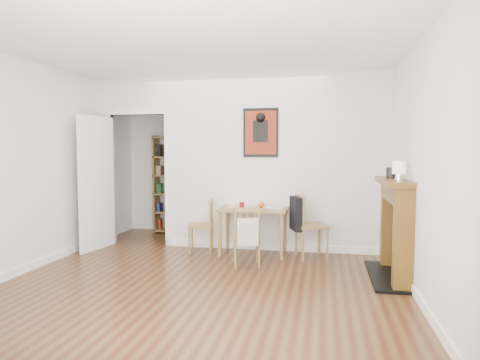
% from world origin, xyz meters
% --- Properties ---
extents(ground, '(5.20, 5.20, 0.00)m').
position_xyz_m(ground, '(0.00, 0.00, 0.00)').
color(ground, brown).
rests_on(ground, ground).
extents(room_shell, '(5.20, 5.20, 5.20)m').
position_xyz_m(room_shell, '(0.10, 1.34, 1.30)').
color(room_shell, silver).
rests_on(room_shell, ground).
extents(dining_table, '(0.98, 0.62, 0.67)m').
position_xyz_m(dining_table, '(0.33, 1.08, 0.59)').
color(dining_table, olive).
rests_on(dining_table, ground).
extents(chair_left, '(0.45, 0.45, 0.78)m').
position_xyz_m(chair_left, '(-0.43, 1.03, 0.39)').
color(chair_left, '#9C7C48').
rests_on(chair_left, ground).
extents(chair_right, '(0.61, 0.56, 0.88)m').
position_xyz_m(chair_right, '(1.14, 1.01, 0.46)').
color(chair_right, '#9C7C48').
rests_on(chair_right, ground).
extents(chair_front, '(0.47, 0.51, 0.78)m').
position_xyz_m(chair_front, '(0.35, 0.43, 0.39)').
color(chair_front, '#9C7C48').
rests_on(chair_front, ground).
extents(bookshelf, '(0.74, 0.30, 1.76)m').
position_xyz_m(bookshelf, '(-1.33, 2.40, 0.87)').
color(bookshelf, olive).
rests_on(bookshelf, ground).
extents(fireplace, '(0.45, 1.25, 1.16)m').
position_xyz_m(fireplace, '(2.16, 0.25, 0.62)').
color(fireplace, brown).
rests_on(fireplace, ground).
extents(red_glass, '(0.07, 0.07, 0.09)m').
position_xyz_m(red_glass, '(0.18, 0.99, 0.71)').
color(red_glass, maroon).
rests_on(red_glass, dining_table).
extents(orange_fruit, '(0.08, 0.08, 0.08)m').
position_xyz_m(orange_fruit, '(0.45, 1.14, 0.71)').
color(orange_fruit, '#F04C0C').
rests_on(orange_fruit, dining_table).
extents(placemat, '(0.47, 0.37, 0.00)m').
position_xyz_m(placemat, '(0.15, 1.17, 0.67)').
color(placemat, beige).
rests_on(placemat, dining_table).
extents(notebook, '(0.33, 0.27, 0.01)m').
position_xyz_m(notebook, '(0.64, 1.11, 0.67)').
color(notebook, silver).
rests_on(notebook, dining_table).
extents(mantel_lamp, '(0.14, 0.14, 0.22)m').
position_xyz_m(mantel_lamp, '(2.11, -0.11, 1.30)').
color(mantel_lamp, silver).
rests_on(mantel_lamp, fireplace).
extents(ceramic_jar_a, '(0.11, 0.11, 0.13)m').
position_xyz_m(ceramic_jar_a, '(2.10, 0.38, 1.23)').
color(ceramic_jar_a, black).
rests_on(ceramic_jar_a, fireplace).
extents(ceramic_jar_b, '(0.08, 0.08, 0.10)m').
position_xyz_m(ceramic_jar_b, '(2.18, 0.60, 1.21)').
color(ceramic_jar_b, black).
rests_on(ceramic_jar_b, fireplace).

